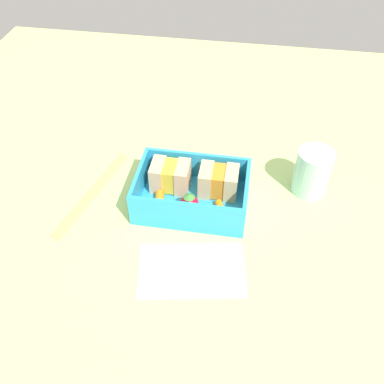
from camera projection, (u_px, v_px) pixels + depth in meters
ground_plane at (192, 208)px, 71.40cm from camera, size 120.00×120.00×2.00cm
bento_tray at (192, 201)px, 70.28cm from camera, size 17.78×12.10×1.20cm
bento_rim at (192, 188)px, 68.18cm from camera, size 17.78×12.10×4.79cm
sandwich_left at (170, 176)px, 70.31cm from camera, size 6.21×4.63×4.67cm
sandwich_center_left at (219, 181)px, 69.39cm from camera, size 6.21×4.63×4.67cm
carrot_stick_far_left at (159, 202)px, 68.31cm from camera, size 2.20×4.17×1.47cm
strawberry_far_left at (190, 204)px, 66.78cm from camera, size 3.01×3.01×3.61cm
carrot_stick_left at (221, 211)px, 67.08cm from camera, size 2.57×4.13×1.19cm
chopstick_pair at (92, 193)px, 72.06cm from camera, size 6.67×21.31×0.70cm
drinking_glass at (312, 172)px, 70.36cm from camera, size 5.93×5.93×7.94cm
folded_napkin at (191, 269)px, 61.12cm from camera, size 16.67×11.93×0.40cm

